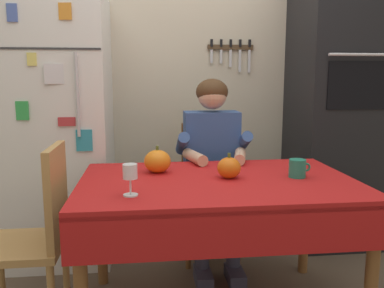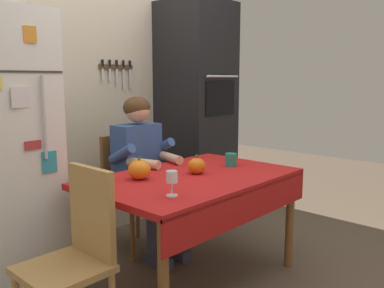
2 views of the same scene
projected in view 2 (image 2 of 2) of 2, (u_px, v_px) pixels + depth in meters
ground_plane at (203, 284)px, 2.79m from camera, size 10.00×10.00×0.00m
back_wall_assembly at (88, 88)px, 3.52m from camera, size 3.70×0.13×2.60m
wall_oven at (196, 112)px, 4.05m from camera, size 0.60×0.64×2.10m
dining_table at (194, 188)px, 2.73m from camera, size 1.40×0.90×0.74m
chair_behind_person at (128, 186)px, 3.34m from camera, size 0.40×0.40×0.93m
seated_person at (143, 162)px, 3.18m from camera, size 0.47×0.55×1.25m
chair_left_side at (76, 250)px, 2.10m from camera, size 0.40×0.40×0.93m
coffee_mug at (231, 160)px, 3.03m from camera, size 0.12×0.09×0.09m
wine_glass at (172, 179)px, 2.24m from camera, size 0.07×0.07×0.14m
pumpkin_large at (197, 166)px, 2.78m from camera, size 0.12×0.12×0.13m
pumpkin_medium at (139, 170)px, 2.63m from camera, size 0.15×0.15×0.15m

